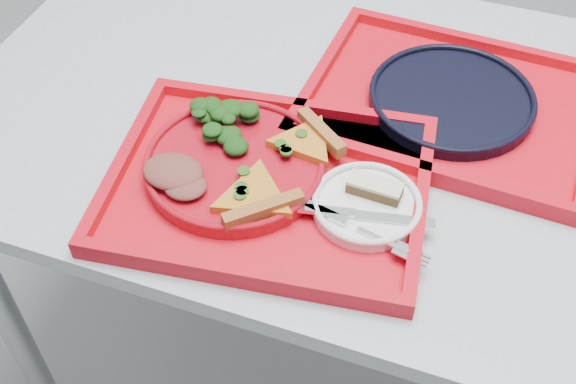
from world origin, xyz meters
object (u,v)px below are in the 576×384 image
object	(u,v)px
navy_plate	(451,100)
tray_far	(450,107)
dinner_plate	(235,166)
dessert_bar	(375,188)
tray_main	(268,187)

from	to	relation	value
navy_plate	tray_far	bearing A→B (deg)	0.00
tray_far	navy_plate	xyz separation A→B (m)	(0.00, 0.00, 0.01)
dinner_plate	dessert_bar	bearing A→B (deg)	3.38
tray_far	dessert_bar	size ratio (longest dim) A/B	5.86
tray_main	navy_plate	distance (m)	0.34
tray_main	dessert_bar	size ratio (longest dim) A/B	5.86
tray_main	tray_far	bearing A→B (deg)	43.65
tray_main	dinner_plate	bearing A→B (deg)	162.52
tray_far	dinner_plate	xyz separation A→B (m)	(-0.27, -0.25, 0.02)
tray_far	navy_plate	bearing A→B (deg)	0.00
dinner_plate	navy_plate	size ratio (longest dim) A/B	1.00
dinner_plate	navy_plate	xyz separation A→B (m)	(0.27, 0.25, -0.00)
tray_main	dessert_bar	xyz separation A→B (m)	(0.15, 0.02, 0.03)
tray_far	dessert_bar	bearing A→B (deg)	-101.91
navy_plate	dessert_bar	distance (m)	0.25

